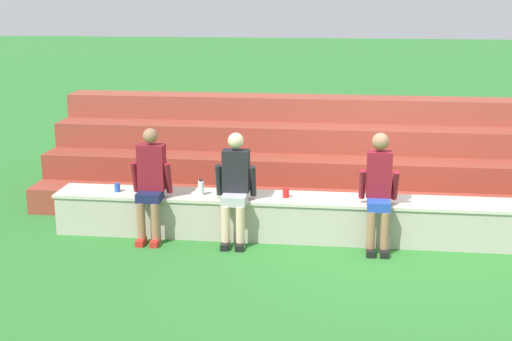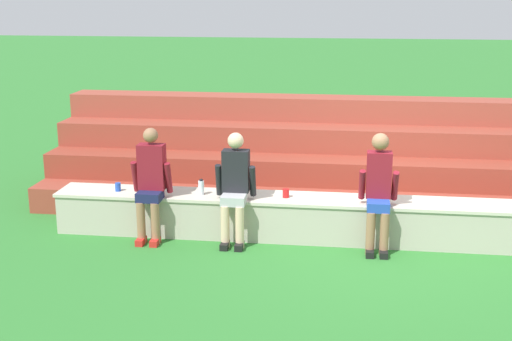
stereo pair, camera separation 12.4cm
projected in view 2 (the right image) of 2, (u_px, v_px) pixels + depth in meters
ground_plane at (381, 249)px, 8.68m from camera, size 80.00×80.00×0.00m
stone_seating_wall at (381, 220)px, 8.88m from camera, size 8.64×0.61×0.56m
brick_bleachers at (377, 164)px, 10.67m from camera, size 10.13×2.32×1.51m
person_far_left at (151, 181)px, 8.86m from camera, size 0.52×0.51×1.47m
person_left_of_center at (235, 185)px, 8.74m from camera, size 0.52×0.55×1.43m
person_center at (379, 189)px, 8.49m from camera, size 0.49×0.56×1.48m
water_bottle_near_left at (201, 187)px, 9.05m from camera, size 0.08×0.08×0.21m
plastic_cup_right_end at (286, 193)px, 8.94m from camera, size 0.09×0.09×0.12m
plastic_cup_middle at (118, 187)px, 9.23m from camera, size 0.08×0.08×0.11m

